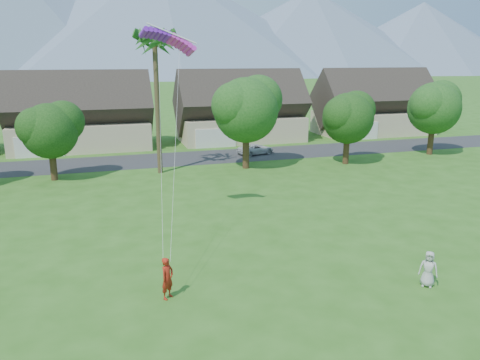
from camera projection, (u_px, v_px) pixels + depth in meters
name	position (u px, v px, depth m)	size (l,w,h in m)	color
ground	(321.00, 351.00, 16.66)	(500.00, 500.00, 0.00)	#2D6019
street	(173.00, 159.00, 48.15)	(90.00, 7.00, 0.01)	#2D2D30
kite_flyer	(167.00, 278.00, 20.11)	(0.68, 0.45, 1.87)	#A22112
watcher	(428.00, 269.00, 21.21)	(0.83, 0.54, 1.69)	#B5B5B1
parked_car	(256.00, 149.00, 50.52)	(1.88, 4.07, 1.13)	silver
mountain_ridge	(125.00, 22.00, 253.01)	(540.00, 240.00, 70.00)	slate
houses_row	(164.00, 116.00, 55.75)	(72.75, 8.19, 8.86)	beige
tree_row	(169.00, 119.00, 40.96)	(62.27, 6.67, 8.45)	#47301C
fan_palm	(154.00, 37.00, 39.51)	(3.00, 3.00, 13.80)	#4C3D26
parafoil_kite	(169.00, 38.00, 26.33)	(3.15, 1.12, 0.50)	purple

